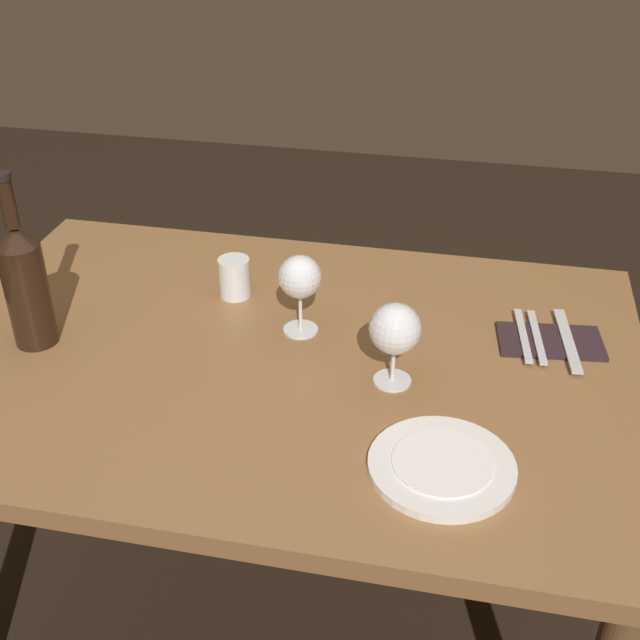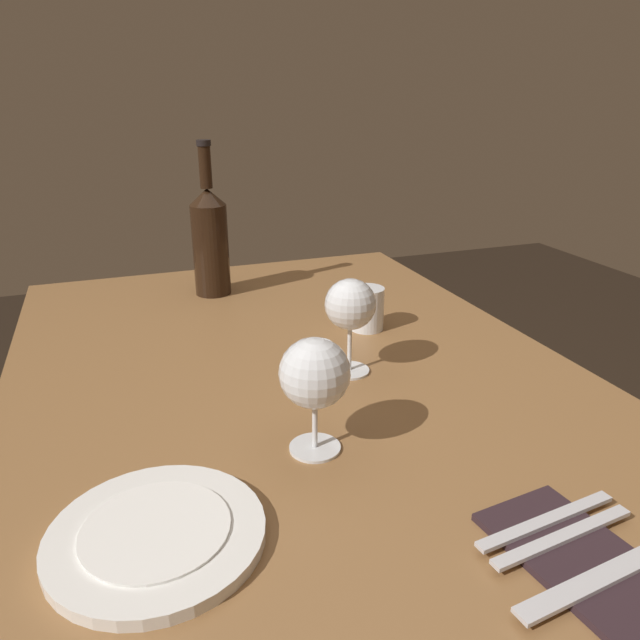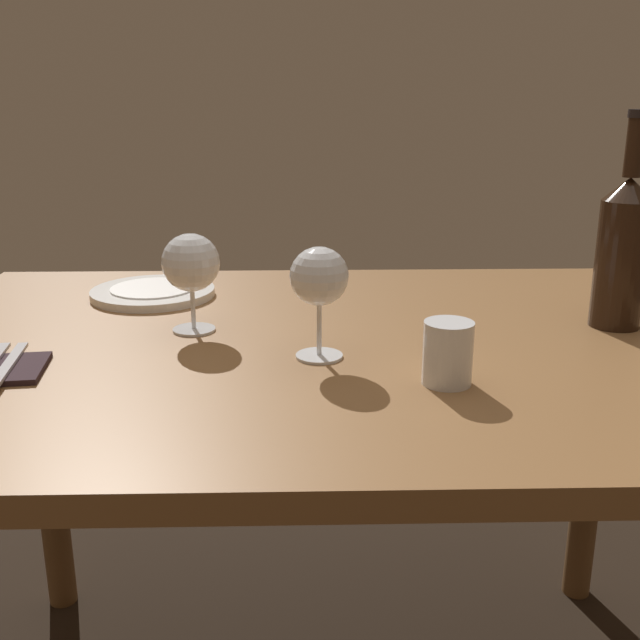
% 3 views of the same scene
% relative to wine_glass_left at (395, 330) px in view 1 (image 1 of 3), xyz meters
% --- Properties ---
extents(ground_plane, '(6.00, 6.00, 0.00)m').
position_rel_wine_glass_left_xyz_m(ground_plane, '(-0.21, 0.04, -0.85)').
color(ground_plane, black).
extents(dining_table, '(1.30, 0.90, 0.74)m').
position_rel_wine_glass_left_xyz_m(dining_table, '(-0.21, 0.04, -0.20)').
color(dining_table, olive).
rests_on(dining_table, ground).
extents(wine_glass_left, '(0.09, 0.09, 0.15)m').
position_rel_wine_glass_left_xyz_m(wine_glass_left, '(0.00, 0.00, 0.00)').
color(wine_glass_left, white).
rests_on(wine_glass_left, dining_table).
extents(wine_glass_right, '(0.08, 0.08, 0.16)m').
position_rel_wine_glass_left_xyz_m(wine_glass_right, '(-0.19, 0.13, 0.01)').
color(wine_glass_right, white).
rests_on(wine_glass_right, dining_table).
extents(wine_bottle, '(0.08, 0.08, 0.33)m').
position_rel_wine_glass_left_xyz_m(wine_bottle, '(-0.66, -0.01, 0.02)').
color(wine_bottle, black).
rests_on(wine_bottle, dining_table).
extents(water_tumbler, '(0.06, 0.06, 0.08)m').
position_rel_wine_glass_left_xyz_m(water_tumbler, '(-0.35, 0.23, -0.07)').
color(water_tumbler, white).
rests_on(water_tumbler, dining_table).
extents(dinner_plate, '(0.22, 0.22, 0.02)m').
position_rel_wine_glass_left_xyz_m(dinner_plate, '(0.10, -0.21, -0.10)').
color(dinner_plate, white).
rests_on(dinner_plate, dining_table).
extents(folded_napkin, '(0.20, 0.13, 0.01)m').
position_rel_wine_glass_left_xyz_m(folded_napkin, '(0.27, 0.18, -0.10)').
color(folded_napkin, '#2D1E23').
rests_on(folded_napkin, dining_table).
extents(fork_inner, '(0.03, 0.18, 0.00)m').
position_rel_wine_glass_left_xyz_m(fork_inner, '(0.25, 0.18, -0.09)').
color(fork_inner, silver).
rests_on(fork_inner, folded_napkin).
extents(fork_outer, '(0.03, 0.18, 0.00)m').
position_rel_wine_glass_left_xyz_m(fork_outer, '(0.22, 0.18, -0.09)').
color(fork_outer, silver).
rests_on(fork_outer, folded_napkin).
extents(table_knife, '(0.04, 0.21, 0.00)m').
position_rel_wine_glass_left_xyz_m(table_knife, '(0.30, 0.18, -0.09)').
color(table_knife, silver).
rests_on(table_knife, folded_napkin).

